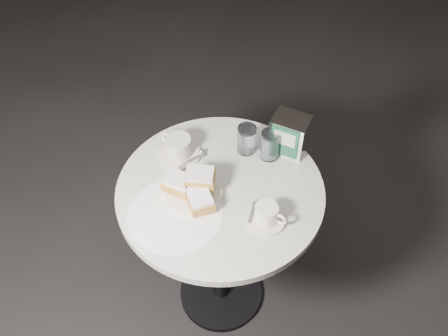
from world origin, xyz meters
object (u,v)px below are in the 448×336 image
at_px(coffee_cup_left, 178,148).
at_px(coffee_cup_right, 267,215).
at_px(cafe_table, 220,223).
at_px(napkin_dispenser, 289,134).
at_px(water_glass_left, 247,139).
at_px(beignet_plate, 193,189).
at_px(water_glass_right, 270,145).

height_order(coffee_cup_left, coffee_cup_right, coffee_cup_left).
relative_size(cafe_table, coffee_cup_left, 4.49).
bearing_deg(napkin_dispenser, water_glass_left, -151.91).
bearing_deg(coffee_cup_right, beignet_plate, -173.63).
relative_size(coffee_cup_left, coffee_cup_right, 1.12).
xyz_separation_m(coffee_cup_left, coffee_cup_right, (0.41, -0.03, -0.01)).
xyz_separation_m(coffee_cup_left, water_glass_left, (0.17, 0.17, 0.02)).
relative_size(beignet_plate, coffee_cup_right, 1.44).
xyz_separation_m(coffee_cup_left, water_glass_right, (0.25, 0.20, 0.02)).
xyz_separation_m(cafe_table, napkin_dispenser, (0.07, 0.30, 0.27)).
xyz_separation_m(cafe_table, water_glass_right, (0.04, 0.23, 0.25)).
bearing_deg(water_glass_right, beignet_plate, -105.47).
bearing_deg(beignet_plate, coffee_cup_right, 16.59).
height_order(coffee_cup_right, napkin_dispenser, napkin_dispenser).
bearing_deg(water_glass_right, napkin_dispenser, 66.60).
xyz_separation_m(cafe_table, water_glass_left, (-0.04, 0.20, 0.25)).
height_order(cafe_table, coffee_cup_left, coffee_cup_left).
distance_m(cafe_table, water_glass_right, 0.34).
bearing_deg(water_glass_left, coffee_cup_left, -134.42).
relative_size(cafe_table, napkin_dispenser, 5.17).
bearing_deg(coffee_cup_right, napkin_dispenser, 102.83).
bearing_deg(water_glass_left, coffee_cup_right, -40.32).
xyz_separation_m(beignet_plate, coffee_cup_left, (-0.16, 0.10, 0.00)).
height_order(beignet_plate, water_glass_right, water_glass_right).
relative_size(cafe_table, water_glass_left, 6.91).
relative_size(water_glass_right, napkin_dispenser, 0.76).
distance_m(beignet_plate, water_glass_right, 0.32).
height_order(beignet_plate, coffee_cup_right, beignet_plate).
height_order(cafe_table, coffee_cup_right, coffee_cup_right).
distance_m(cafe_table, napkin_dispenser, 0.41).
distance_m(coffee_cup_left, coffee_cup_right, 0.41).
bearing_deg(napkin_dispenser, coffee_cup_left, -149.74).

